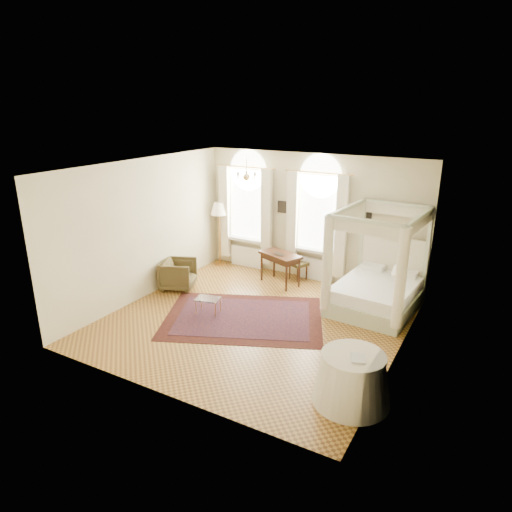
{
  "coord_description": "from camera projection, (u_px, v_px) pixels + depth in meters",
  "views": [
    {
      "loc": [
        4.4,
        -7.74,
        4.5
      ],
      "look_at": [
        -0.2,
        0.4,
        1.33
      ],
      "focal_mm": 32.0,
      "sensor_mm": 36.0,
      "label": 1
    }
  ],
  "objects": [
    {
      "name": "floor_lamp",
      "position": [
        219.0,
        212.0,
        12.86
      ],
      "size": [
        0.47,
        0.47,
        1.82
      ],
      "color": "gold",
      "rests_on": "ground"
    },
    {
      "name": "nightstand",
      "position": [
        397.0,
        291.0,
        10.75
      ],
      "size": [
        0.48,
        0.46,
        0.53
      ],
      "primitive_type": "cube",
      "rotation": [
        0.0,
        0.0,
        -0.42
      ],
      "color": "#391D0F",
      "rests_on": "ground"
    },
    {
      "name": "window_left",
      "position": [
        246.0,
        216.0,
        12.66
      ],
      "size": [
        1.62,
        0.27,
        3.29
      ],
      "color": "white",
      "rests_on": "room_walls"
    },
    {
      "name": "stool",
      "position": [
        298.0,
        265.0,
        12.07
      ],
      "size": [
        0.56,
        0.56,
        0.48
      ],
      "color": "#4E4521",
      "rests_on": "ground"
    },
    {
      "name": "oriental_rug",
      "position": [
        243.0,
        317.0,
        10.02
      ],
      "size": [
        4.1,
        3.61,
        0.01
      ],
      "color": "#451810",
      "rests_on": "ground"
    },
    {
      "name": "armchair",
      "position": [
        178.0,
        274.0,
        11.5
      ],
      "size": [
        1.07,
        1.05,
        0.75
      ],
      "primitive_type": "imported",
      "rotation": [
        0.0,
        0.0,
        1.96
      ],
      "color": "#43391D",
      "rests_on": "ground"
    },
    {
      "name": "laptop",
      "position": [
        280.0,
        254.0,
        11.57
      ],
      "size": [
        0.35,
        0.28,
        0.02
      ],
      "primitive_type": "imported",
      "rotation": [
        0.0,
        0.0,
        2.86
      ],
      "color": "black",
      "rests_on": "writing_desk"
    },
    {
      "name": "chandelier",
      "position": [
        246.0,
        176.0,
        10.36
      ],
      "size": [
        0.51,
        0.45,
        0.5
      ],
      "color": "gold",
      "rests_on": "room_walls"
    },
    {
      "name": "coffee_table",
      "position": [
        208.0,
        300.0,
        10.13
      ],
      "size": [
        0.6,
        0.48,
        0.36
      ],
      "color": "white",
      "rests_on": "ground"
    },
    {
      "name": "book",
      "position": [
        351.0,
        358.0,
        6.85
      ],
      "size": [
        0.31,
        0.35,
        0.03
      ],
      "primitive_type": "imported",
      "rotation": [
        0.0,
        0.0,
        0.37
      ],
      "color": "black",
      "rests_on": "side_table"
    },
    {
      "name": "wall_pictures",
      "position": [
        315.0,
        209.0,
        11.68
      ],
      "size": [
        2.54,
        0.03,
        0.39
      ],
      "color": "black",
      "rests_on": "room_walls"
    },
    {
      "name": "canopy_bed",
      "position": [
        376.0,
        288.0,
        10.26
      ],
      "size": [
        1.91,
        2.27,
        2.32
      ],
      "color": "#B6BE9B",
      "rests_on": "ground"
    },
    {
      "name": "room_walls",
      "position": [
        255.0,
        233.0,
        9.24
      ],
      "size": [
        6.0,
        6.0,
        6.0
      ],
      "color": "beige",
      "rests_on": "ground"
    },
    {
      "name": "nightstand_lamp",
      "position": [
        397.0,
        271.0,
        10.58
      ],
      "size": [
        0.26,
        0.26,
        0.38
      ],
      "color": "gold",
      "rests_on": "nightstand"
    },
    {
      "name": "ground",
      "position": [
        255.0,
        321.0,
        9.88
      ],
      "size": [
        6.0,
        6.0,
        0.0
      ],
      "primitive_type": "plane",
      "color": "#A3752F",
      "rests_on": "ground"
    },
    {
      "name": "side_table",
      "position": [
        352.0,
        379.0,
        7.1
      ],
      "size": [
        1.22,
        1.22,
        0.83
      ],
      "color": "silver",
      "rests_on": "ground"
    },
    {
      "name": "window_right",
      "position": [
        317.0,
        226.0,
        11.68
      ],
      "size": [
        1.62,
        0.27,
        3.29
      ],
      "color": "white",
      "rests_on": "room_walls"
    },
    {
      "name": "writing_desk",
      "position": [
        280.0,
        258.0,
        11.68
      ],
      "size": [
        1.23,
        0.93,
        0.82
      ],
      "color": "#391D0F",
      "rests_on": "ground"
    }
  ]
}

